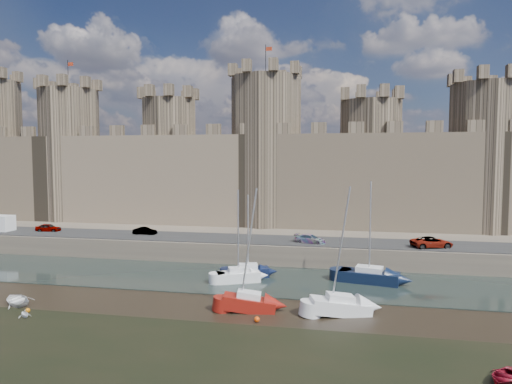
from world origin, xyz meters
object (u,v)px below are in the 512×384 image
at_px(sailboat_3, 369,275).
at_px(sailboat_5, 340,305).
at_px(car_2, 310,239).
at_px(sailboat_2, 238,275).
at_px(sailboat_1, 248,271).
at_px(car_3, 432,242).
at_px(sailboat_4, 249,302).
at_px(car_0, 48,228).
at_px(car_1, 145,231).

bearing_deg(sailboat_3, sailboat_5, -93.88).
height_order(car_2, sailboat_2, sailboat_2).
xyz_separation_m(sailboat_1, sailboat_2, (-0.57, -2.26, 0.05)).
bearing_deg(car_3, sailboat_4, 117.05).
bearing_deg(sailboat_4, sailboat_2, 100.75).
xyz_separation_m(car_2, car_3, (14.11, -0.10, 0.11)).
bearing_deg(car_2, car_0, 102.75).
bearing_deg(sailboat_4, sailboat_1, 94.03).
xyz_separation_m(car_3, sailboat_5, (-10.25, -17.77, -2.40)).
relative_size(sailboat_2, sailboat_5, 0.90).
bearing_deg(car_0, sailboat_3, -107.45).
bearing_deg(car_1, sailboat_4, -136.47).
height_order(car_3, sailboat_3, sailboat_3).
distance_m(car_0, sailboat_3, 44.99).
bearing_deg(car_2, sailboat_1, 157.29).
distance_m(sailboat_3, sailboat_5, 10.62).
distance_m(sailboat_1, sailboat_3, 12.83).
xyz_separation_m(sailboat_3, sailboat_5, (-2.84, -10.23, -0.04)).
height_order(car_2, sailboat_4, sailboat_4).
relative_size(car_3, sailboat_5, 0.44).
xyz_separation_m(car_0, sailboat_5, (41.11, -19.62, -2.32)).
relative_size(car_1, car_3, 0.67).
distance_m(car_3, sailboat_1, 21.79).
height_order(car_2, sailboat_5, sailboat_5).
xyz_separation_m(car_0, sailboat_3, (43.95, -9.38, -2.28)).
bearing_deg(car_3, sailboat_5, 131.22).
bearing_deg(car_0, sailboat_4, -126.56).
distance_m(car_0, car_3, 51.39).
height_order(car_1, sailboat_2, sailboat_2).
height_order(sailboat_1, sailboat_5, sailboat_5).
xyz_separation_m(car_1, sailboat_2, (15.91, -11.95, -2.25)).
relative_size(car_0, sailboat_2, 0.36).
relative_size(car_3, sailboat_1, 0.53).
relative_size(car_1, sailboat_4, 0.31).
relative_size(sailboat_1, sailboat_3, 0.85).
bearing_deg(sailboat_2, car_3, 2.35).
relative_size(car_2, sailboat_4, 0.37).
bearing_deg(sailboat_3, sailboat_4, -122.25).
xyz_separation_m(sailboat_2, sailboat_3, (13.40, 2.43, 0.02)).
relative_size(sailboat_3, sailboat_5, 0.98).
relative_size(car_0, car_1, 1.07).
bearing_deg(car_3, sailboat_2, 96.78).
distance_m(car_0, car_2, 37.28).
xyz_separation_m(car_3, sailboat_1, (-20.24, -7.71, -2.43)).
relative_size(car_1, sailboat_3, 0.30).
height_order(car_1, sailboat_1, sailboat_1).
bearing_deg(sailboat_1, car_3, 4.21).
bearing_deg(sailboat_1, sailboat_5, -61.85).
bearing_deg(sailboat_5, car_2, 84.97).
xyz_separation_m(car_0, car_3, (51.35, -1.84, 0.08)).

